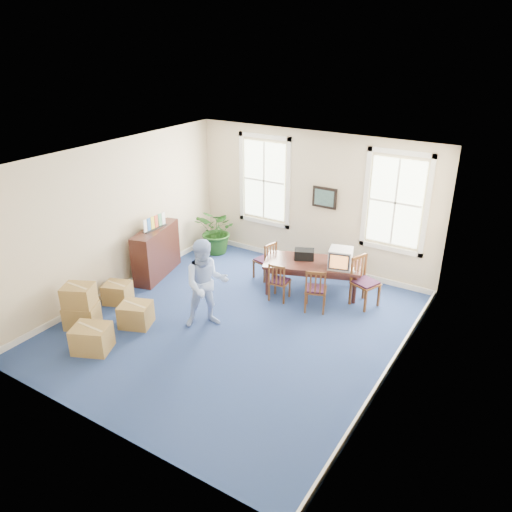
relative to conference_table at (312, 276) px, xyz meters
The scene contains 25 objects.
floor 2.16m from the conference_table, 107.01° to the right, with size 6.50×6.50×0.00m, color navy.
ceiling 3.57m from the conference_table, 107.01° to the right, with size 6.50×6.50×0.00m, color white.
wall_back 1.85m from the conference_table, 117.36° to the left, with size 6.50×6.50×0.00m, color beige.
wall_front 5.47m from the conference_table, 96.73° to the right, with size 6.50×6.50×0.00m, color beige.
wall_left 4.35m from the conference_table, 150.60° to the right, with size 6.50×6.50×0.00m, color beige.
wall_right 3.37m from the conference_table, 40.69° to the right, with size 6.50×6.50×0.00m, color beige.
baseboard_back 1.36m from the conference_table, 117.95° to the left, with size 6.00×0.04×0.12m, color white.
baseboard_left 4.14m from the conference_table, 150.40° to the right, with size 0.04×6.50×0.12m, color white.
baseboard_right 3.12m from the conference_table, 41.05° to the right, with size 0.04×6.50×0.12m, color white.
window_left 2.74m from the conference_table, 148.33° to the left, with size 1.40×0.12×2.20m, color white, non-canonical shape.
window_right 2.34m from the conference_table, 42.97° to the left, with size 1.40×0.12×2.20m, color white, non-canonical shape.
wall_picture 1.85m from the conference_table, 105.68° to the left, with size 0.58×0.06×0.48m, color black, non-canonical shape.
conference_table is the anchor object (origin of this frame).
crt_tv 0.82m from the conference_table, ahead, with size 0.46×0.50×0.42m, color #B7B7BC, non-canonical shape.
game_console 0.95m from the conference_table, ahead, with size 0.15×0.19×0.05m, color white.
equipment_bag 0.51m from the conference_table, 168.69° to the left, with size 0.42×0.27×0.21m, color black.
chair_near_left 0.81m from the conference_table, 120.96° to the right, with size 0.38×0.38×0.85m, color brown, non-canonical shape.
chair_near_right 0.81m from the conference_table, 59.04° to the right, with size 0.42×0.42×0.94m, color brown, non-canonical shape.
chair_end_left 1.20m from the conference_table, behind, with size 0.40×0.40×0.90m, color brown, non-canonical shape.
chair_end_right 1.21m from the conference_table, ahead, with size 0.47×0.47×1.04m, color brown, non-canonical shape.
man 2.59m from the conference_table, 115.38° to the right, with size 0.85×0.66×1.74m, color #A2BEF7.
credenza 3.58m from the conference_table, 160.90° to the right, with size 0.43×1.51×1.19m, color #3E1C16.
brochure_rack 3.69m from the conference_table, 160.78° to the right, with size 0.13×0.73×0.32m, color #99999E, non-canonical shape.
potted_plant 2.99m from the conference_table, 168.46° to the left, with size 1.06×0.93×1.18m, color #1A4515.
cardboard_boxes 4.51m from the conference_table, 129.31° to the right, with size 1.58×1.58×0.91m, color #A17B40, non-canonical shape.
Camera 1 is at (4.68, -6.76, 5.14)m, focal length 35.00 mm.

